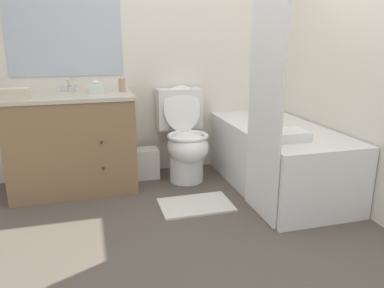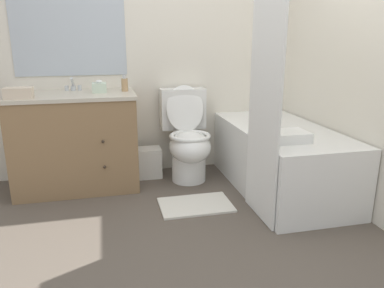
# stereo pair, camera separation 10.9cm
# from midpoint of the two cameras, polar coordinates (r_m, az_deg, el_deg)

# --- Properties ---
(ground_plane) EXTENTS (14.00, 14.00, 0.00)m
(ground_plane) POSITION_cam_midpoint_polar(r_m,az_deg,el_deg) (2.37, 0.88, -16.52)
(ground_plane) COLOR brown
(wall_back) EXTENTS (8.00, 0.06, 2.50)m
(wall_back) POSITION_cam_midpoint_polar(r_m,az_deg,el_deg) (3.58, -6.80, 15.55)
(wall_back) COLOR silver
(wall_back) RESTS_ON ground_plane
(wall_right) EXTENTS (0.05, 2.60, 2.50)m
(wall_right) POSITION_cam_midpoint_polar(r_m,az_deg,el_deg) (3.30, 19.82, 14.70)
(wall_right) COLOR silver
(wall_right) RESTS_ON ground_plane
(vanity_cabinet) EXTENTS (1.02, 0.61, 0.82)m
(vanity_cabinet) POSITION_cam_midpoint_polar(r_m,az_deg,el_deg) (3.34, -18.57, 0.32)
(vanity_cabinet) COLOR olive
(vanity_cabinet) RESTS_ON ground_plane
(sink_faucet) EXTENTS (0.14, 0.12, 0.12)m
(sink_faucet) POSITION_cam_midpoint_polar(r_m,az_deg,el_deg) (3.43, -19.10, 8.17)
(sink_faucet) COLOR silver
(sink_faucet) RESTS_ON vanity_cabinet
(toilet) EXTENTS (0.42, 0.63, 0.85)m
(toilet) POSITION_cam_midpoint_polar(r_m,az_deg,el_deg) (3.40, -2.00, 0.77)
(toilet) COLOR white
(toilet) RESTS_ON ground_plane
(bathtub) EXTENTS (0.72, 1.48, 0.54)m
(bathtub) POSITION_cam_midpoint_polar(r_m,az_deg,el_deg) (3.30, 11.99, -1.98)
(bathtub) COLOR white
(bathtub) RESTS_ON ground_plane
(shower_curtain) EXTENTS (0.01, 0.50, 1.92)m
(shower_curtain) POSITION_cam_midpoint_polar(r_m,az_deg,el_deg) (2.59, 10.01, 8.92)
(shower_curtain) COLOR white
(shower_curtain) RESTS_ON ground_plane
(wastebasket) EXTENTS (0.22, 0.18, 0.28)m
(wastebasket) POSITION_cam_midpoint_polar(r_m,az_deg,el_deg) (3.53, -7.82, -2.91)
(wastebasket) COLOR silver
(wastebasket) RESTS_ON ground_plane
(tissue_box) EXTENTS (0.12, 0.14, 0.10)m
(tissue_box) POSITION_cam_midpoint_polar(r_m,az_deg,el_deg) (3.28, -15.31, 8.26)
(tissue_box) COLOR silver
(tissue_box) RESTS_ON vanity_cabinet
(soap_dispenser) EXTENTS (0.06, 0.06, 0.14)m
(soap_dispenser) POSITION_cam_midpoint_polar(r_m,az_deg,el_deg) (3.29, -11.59, 8.86)
(soap_dispenser) COLOR tan
(soap_dispenser) RESTS_ON vanity_cabinet
(hand_towel_folded) EXTENTS (0.20, 0.12, 0.08)m
(hand_towel_folded) POSITION_cam_midpoint_polar(r_m,az_deg,el_deg) (3.12, -26.29, 6.83)
(hand_towel_folded) COLOR beige
(hand_towel_folded) RESTS_ON vanity_cabinet
(bath_towel_folded) EXTENTS (0.29, 0.23, 0.07)m
(bath_towel_folded) POSITION_cam_midpoint_polar(r_m,az_deg,el_deg) (2.82, 13.20, 1.32)
(bath_towel_folded) COLOR white
(bath_towel_folded) RESTS_ON bathtub
(bath_mat) EXTENTS (0.56, 0.37, 0.02)m
(bath_mat) POSITION_cam_midpoint_polar(r_m,az_deg,el_deg) (2.96, -0.49, -9.26)
(bath_mat) COLOR silver
(bath_mat) RESTS_ON ground_plane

